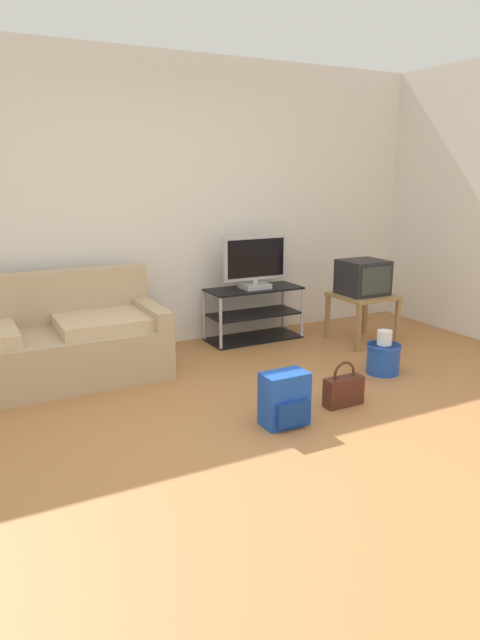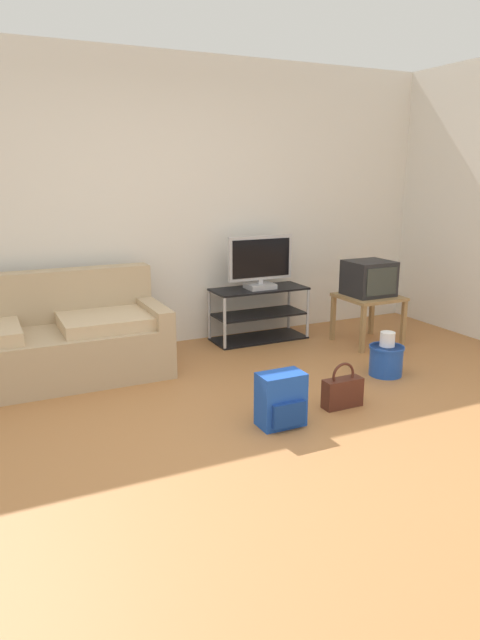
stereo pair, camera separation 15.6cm
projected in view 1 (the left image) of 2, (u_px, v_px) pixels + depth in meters
The scene contains 10 objects.
ground_plane at pixel (279, 448), 3.49m from camera, with size 9.00×9.80×0.02m, color #B27542.
wall_back at pixel (144, 205), 5.25m from camera, with size 9.00×0.10×2.70m, color silver.
couch at pixel (37, 344), 4.51m from camera, with size 1.98×0.86×0.84m.
tv_stand at pixel (254, 314), 5.69m from camera, with size 0.95×0.41×0.53m.
flat_tv at pixel (255, 263), 5.54m from camera, with size 0.68×0.22×0.52m.
side_table at pixel (363, 302), 5.56m from camera, with size 0.54×0.54×0.48m.
crt_tv at pixel (363, 277), 5.51m from camera, with size 0.42×0.39×0.34m.
backpack at pixel (285, 399), 3.76m from camera, with size 0.31×0.26×0.37m.
handbag at pixel (344, 390), 4.08m from camera, with size 0.30×0.11×0.34m.
cleaning_bucket at pixel (383, 356), 4.74m from camera, with size 0.29×0.29×0.37m.
Camera 1 is at (-1.68, -2.71, 1.64)m, focal length 31.73 mm.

